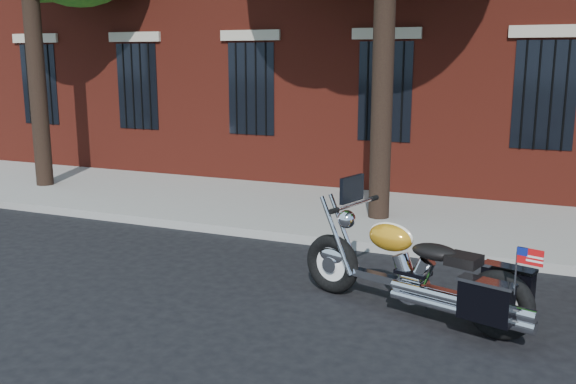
% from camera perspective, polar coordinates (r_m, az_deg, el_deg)
% --- Properties ---
extents(ground, '(120.00, 120.00, 0.00)m').
position_cam_1_polar(ground, '(8.89, 0.02, -7.09)').
color(ground, black).
rests_on(ground, ground).
extents(curb, '(40.00, 0.16, 0.15)m').
position_cam_1_polar(curb, '(10.10, 3.05, -4.32)').
color(curb, gray).
rests_on(curb, ground).
extents(sidewalk, '(40.00, 3.60, 0.15)m').
position_cam_1_polar(sidewalk, '(11.82, 6.14, -1.95)').
color(sidewalk, gray).
rests_on(sidewalk, ground).
extents(motorcycle, '(2.81, 1.42, 1.52)m').
position_cam_1_polar(motorcycle, '(7.38, 11.70, -7.19)').
color(motorcycle, black).
rests_on(motorcycle, ground).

